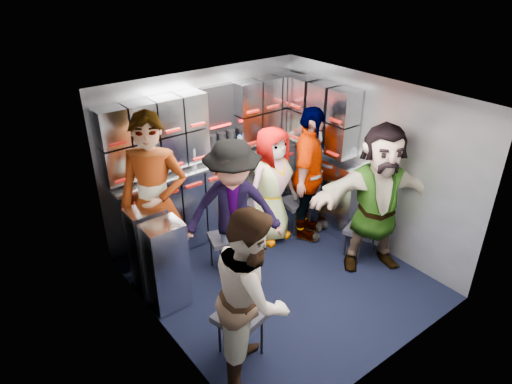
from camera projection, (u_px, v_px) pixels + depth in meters
floor at (279, 278)px, 5.22m from camera, size 3.00×3.00×0.00m
wall_back at (205, 153)px, 5.78m from camera, size 2.80×0.04×2.10m
wall_left at (159, 245)px, 3.98m from camera, size 0.04×3.00×2.10m
wall_right at (370, 164)px, 5.48m from camera, size 0.04×3.00×2.10m
ceiling at (284, 99)px, 4.24m from camera, size 2.80×3.00×0.02m
cart_bank_back at (216, 197)px, 5.89m from camera, size 2.68×0.38×0.99m
cart_bank_left at (158, 257)px, 4.74m from camera, size 0.38×0.76×0.99m
counter at (214, 161)px, 5.65m from camera, size 2.68×0.42×0.03m
locker_bank_back at (209, 123)px, 5.47m from camera, size 2.68×0.28×0.82m
locker_bank_right at (322, 116)px, 5.69m from camera, size 0.28×1.00×0.82m
right_cabinet at (322, 189)px, 6.08m from camera, size 0.28×1.20×1.00m
coffee_niche at (219, 120)px, 5.62m from camera, size 0.46×0.16×0.84m
red_latch_strip at (223, 176)px, 5.57m from camera, size 2.60×0.02×0.03m
jump_seat_near_left at (240, 318)px, 4.06m from camera, size 0.48×0.46×0.47m
jump_seat_mid_left at (225, 240)px, 5.26m from camera, size 0.43×0.42×0.41m
jump_seat_center at (262, 205)px, 5.92m from camera, size 0.49×0.48×0.45m
jump_seat_mid_right at (297, 204)px, 5.97m from camera, size 0.41×0.40×0.43m
jump_seat_near_right at (361, 231)px, 5.44m from camera, size 0.43×0.42×0.40m
attendant_standing at (155, 204)px, 4.75m from camera, size 0.85×0.82×1.97m
attendant_arc_a at (252, 295)px, 3.75m from camera, size 0.97×1.00×1.63m
attendant_arc_b at (233, 212)px, 4.91m from camera, size 1.23×1.08×1.65m
attendant_arc_c at (271, 185)px, 5.63m from camera, size 0.78×0.55×1.51m
attendant_arc_d at (309, 175)px, 5.62m from camera, size 1.07×0.95×1.74m
attendant_arc_e at (378, 199)px, 5.07m from camera, size 1.66×1.28×1.76m
bottle_left at (137, 173)px, 5.00m from camera, size 0.07×0.07×0.25m
bottle_mid at (194, 158)px, 5.38m from camera, size 0.07×0.07×0.24m
bottle_right at (240, 145)px, 5.75m from camera, size 0.07×0.07×0.23m
cup_left at (146, 178)px, 5.07m from camera, size 0.07×0.07×0.10m
cup_right at (280, 139)px, 6.12m from camera, size 0.09×0.09×0.11m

